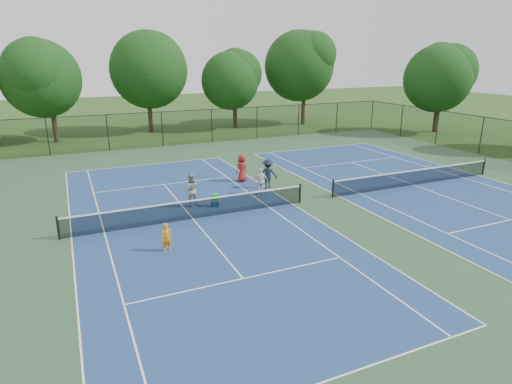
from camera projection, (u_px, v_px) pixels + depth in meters
name	position (u px, v px, depth m)	size (l,w,h in m)	color
ground	(316.00, 200.00, 23.52)	(140.00, 140.00, 0.00)	#234716
court_pad	(316.00, 200.00, 23.52)	(36.00, 36.00, 0.01)	#2B4E32
tennis_court_left	(193.00, 217.00, 20.77)	(12.00, 23.83, 1.07)	navy
tennis_court_right	(414.00, 184.00, 26.21)	(12.00, 23.83, 1.07)	navy
perimeter_fence	(318.00, 172.00, 23.03)	(36.08, 36.08, 3.02)	black
tree_back_a	(47.00, 74.00, 37.50)	(6.80, 6.80, 9.15)	#2D2116
tree_back_b	(146.00, 66.00, 42.57)	(7.60, 7.60, 10.03)	#2D2116
tree_back_c	(234.00, 76.00, 45.53)	(6.00, 6.00, 8.40)	#2D2116
tree_back_d	(305.00, 63.00, 47.36)	(7.80, 7.80, 10.37)	#2D2116
tree_side_e	(441.00, 74.00, 42.85)	(6.60, 6.60, 8.87)	#2D2116
child_player	(167.00, 237.00, 17.22)	(0.44, 0.29, 1.21)	orange
instructor	(191.00, 190.00, 22.33)	(0.87, 0.68, 1.79)	#949597
bystander_a	(261.00, 181.00, 24.33)	(0.90, 0.38, 1.54)	silver
bystander_b	(268.00, 174.00, 25.42)	(1.14, 0.66, 1.77)	#172034
bystander_c	(242.00, 168.00, 26.79)	(0.84, 0.55, 1.72)	maroon
ball_crate	(215.00, 204.00, 22.51)	(0.35, 0.33, 0.30)	navy
ball_hopper	(215.00, 197.00, 22.41)	(0.34, 0.28, 0.39)	green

